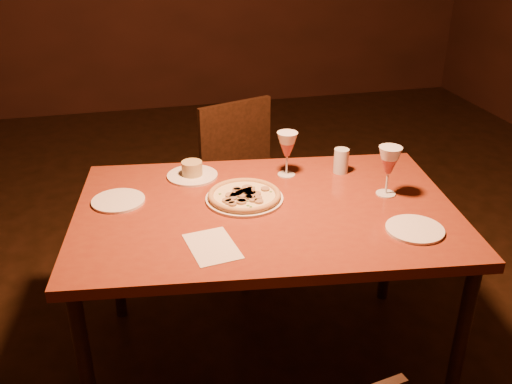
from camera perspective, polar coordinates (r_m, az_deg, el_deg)
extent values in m
plane|color=#321B10|center=(2.76, -0.33, -13.75)|extent=(7.00, 7.00, 0.00)
cube|color=maroon|center=(2.17, 0.99, -2.00)|extent=(1.54, 1.10, 0.04)
cylinder|color=black|center=(2.10, -16.53, -17.38)|extent=(0.05, 0.05, 0.73)
cylinder|color=black|center=(2.73, -14.00, -5.76)|extent=(0.05, 0.05, 0.73)
cylinder|color=black|center=(2.25, 19.65, -14.55)|extent=(0.05, 0.05, 0.73)
cylinder|color=black|center=(2.84, 13.17, -4.26)|extent=(0.05, 0.05, 0.73)
cube|color=black|center=(2.99, -0.08, 0.18)|extent=(0.54, 0.54, 0.04)
cube|color=black|center=(3.06, -2.08, 5.33)|extent=(0.41, 0.17, 0.41)
cylinder|color=black|center=(2.90, -1.14, -6.14)|extent=(0.04, 0.04, 0.44)
cylinder|color=black|center=(3.16, -4.41, -3.27)|extent=(0.04, 0.04, 0.44)
cylinder|color=black|center=(3.07, 4.39, -4.26)|extent=(0.04, 0.04, 0.44)
cylinder|color=black|center=(3.32, 0.85, -1.69)|extent=(0.04, 0.04, 0.44)
cylinder|color=white|center=(2.21, -1.16, -0.67)|extent=(0.30, 0.30, 0.01)
cylinder|color=beige|center=(2.21, -1.17, -0.42)|extent=(0.28, 0.28, 0.01)
torus|color=tan|center=(2.21, -1.17, -0.29)|extent=(0.28, 0.28, 0.02)
cylinder|color=white|center=(2.42, -6.38, 1.65)|extent=(0.21, 0.21, 0.01)
cylinder|color=tan|center=(2.41, -6.42, 2.38)|extent=(0.09, 0.09, 0.06)
cylinder|color=silver|center=(2.46, 8.51, 3.11)|extent=(0.06, 0.06, 0.11)
cylinder|color=white|center=(2.26, -13.61, -0.86)|extent=(0.20, 0.20, 0.01)
cylinder|color=white|center=(2.08, 15.60, -3.61)|extent=(0.20, 0.20, 0.01)
cube|color=beige|center=(1.92, -4.40, -5.43)|extent=(0.18, 0.24, 0.00)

